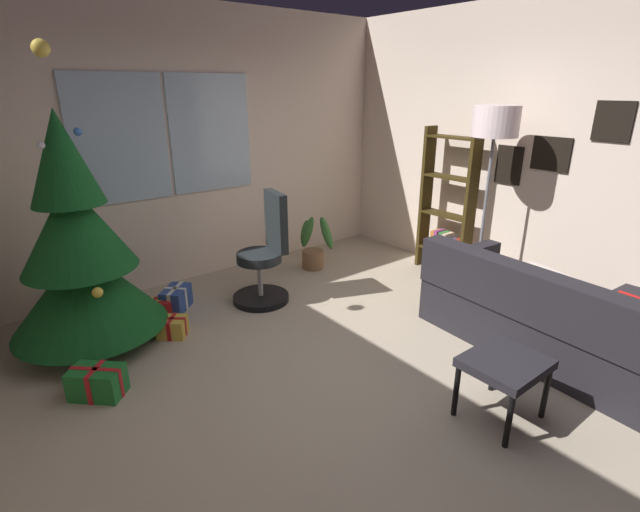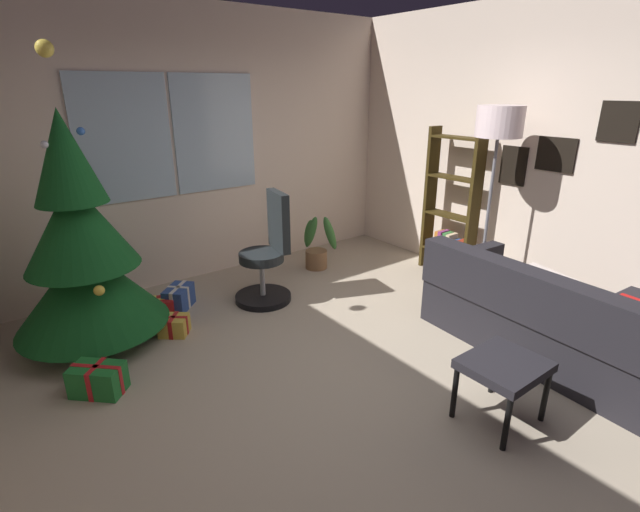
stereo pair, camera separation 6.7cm
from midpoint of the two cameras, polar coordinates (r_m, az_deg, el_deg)
ground_plane at (r=3.63m, az=6.61°, el=-15.13°), size 4.70×5.28×0.10m
wall_back_with_windows at (r=5.26m, az=-13.90°, el=12.88°), size 4.70×0.12×2.84m
wall_right_with_frames at (r=5.00m, az=28.10°, el=10.72°), size 0.12×5.28×2.84m
couch at (r=4.23m, az=29.92°, el=-7.41°), size 1.73×2.15×0.78m
footstool at (r=3.22m, az=22.15°, el=-12.73°), size 0.49×0.43×0.43m
holiday_tree at (r=4.13m, az=-26.64°, el=0.27°), size 1.19×1.19×2.34m
gift_box_red at (r=4.64m, az=-19.12°, el=-6.01°), size 0.38×0.29×0.17m
gift_box_green at (r=3.69m, az=-25.09°, el=-13.55°), size 0.40×0.39×0.22m
gift_box_gold at (r=4.26m, az=-17.01°, el=-8.15°), size 0.31×0.30×0.17m
gift_box_blue at (r=4.71m, az=-16.51°, el=-4.90°), size 0.37×0.37×0.23m
office_chair at (r=4.61m, az=-6.03°, el=-0.45°), size 0.56×0.56×1.09m
bookshelf at (r=5.41m, az=16.10°, el=5.32°), size 0.18×0.64×1.62m
floor_lamp at (r=4.70m, az=21.41°, el=13.89°), size 0.42×0.42×1.87m
potted_plant at (r=5.50m, az=-0.06°, el=1.07°), size 0.38×0.46×0.63m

